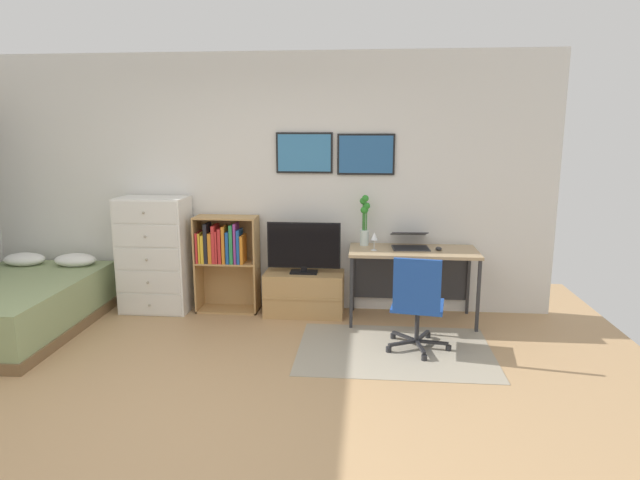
% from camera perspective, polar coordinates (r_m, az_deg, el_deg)
% --- Properties ---
extents(ground_plane, '(7.20, 7.20, 0.00)m').
position_cam_1_polar(ground_plane, '(3.94, -13.01, -17.69)').
color(ground_plane, tan).
extents(wall_back_with_posters, '(6.12, 0.09, 2.70)m').
position_cam_1_polar(wall_back_with_posters, '(5.83, -6.08, 5.95)').
color(wall_back_with_posters, silver).
rests_on(wall_back_with_posters, ground_plane).
extents(area_rug, '(1.70, 1.20, 0.01)m').
position_cam_1_polar(area_rug, '(4.92, 7.86, -11.39)').
color(area_rug, '#9E937F').
rests_on(area_rug, ground_plane).
extents(bed, '(1.35, 1.95, 0.62)m').
position_cam_1_polar(bed, '(6.00, -29.51, -6.08)').
color(bed, brown).
rests_on(bed, ground_plane).
extents(dresser, '(0.71, 0.46, 1.22)m').
position_cam_1_polar(dresser, '(6.01, -16.98, -1.50)').
color(dresser, white).
rests_on(dresser, ground_plane).
extents(bookshelf, '(0.65, 0.30, 1.02)m').
position_cam_1_polar(bookshelf, '(5.82, -10.04, -1.48)').
color(bookshelf, tan).
rests_on(bookshelf, ground_plane).
extents(tv_stand, '(0.82, 0.41, 0.45)m').
position_cam_1_polar(tv_stand, '(5.72, -1.67, -5.63)').
color(tv_stand, tan).
rests_on(tv_stand, ground_plane).
extents(television, '(0.76, 0.16, 0.53)m').
position_cam_1_polar(television, '(5.58, -1.72, -0.87)').
color(television, black).
rests_on(television, tv_stand).
extents(desk, '(1.27, 0.60, 0.74)m').
position_cam_1_polar(desk, '(5.58, 9.69, -2.18)').
color(desk, tan).
rests_on(desk, ground_plane).
extents(office_chair, '(0.58, 0.58, 0.86)m').
position_cam_1_polar(office_chair, '(4.76, 10.20, -6.41)').
color(office_chair, '#232326').
rests_on(office_chair, ground_plane).
extents(laptop, '(0.39, 0.41, 0.16)m').
position_cam_1_polar(laptop, '(5.57, 9.43, -0.13)').
color(laptop, '#333338').
rests_on(laptop, desk).
extents(computer_mouse, '(0.06, 0.10, 0.03)m').
position_cam_1_polar(computer_mouse, '(5.50, 12.38, -0.88)').
color(computer_mouse, '#262628').
rests_on(computer_mouse, desk).
extents(bamboo_vase, '(0.11, 0.09, 0.52)m').
position_cam_1_polar(bamboo_vase, '(5.58, 4.72, 2.17)').
color(bamboo_vase, silver).
rests_on(bamboo_vase, desk).
extents(wine_glass, '(0.07, 0.07, 0.18)m').
position_cam_1_polar(wine_glass, '(5.37, 5.73, 0.31)').
color(wine_glass, silver).
rests_on(wine_glass, desk).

